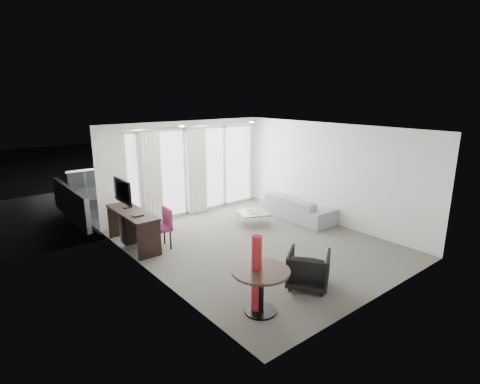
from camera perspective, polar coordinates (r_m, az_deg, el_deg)
floor at (r=8.59m, az=2.54°, el=-7.91°), size 5.00×6.00×0.00m
ceiling at (r=7.96m, az=2.75°, el=9.63°), size 5.00×6.00×0.00m
wall_left at (r=6.84m, az=-13.28°, el=-2.72°), size 0.00×6.00×2.60m
wall_right at (r=9.97m, az=13.49°, el=2.72°), size 0.00×6.00×2.60m
wall_front at (r=6.35m, az=20.92°, el=-4.70°), size 5.00×0.00×2.60m
window_panel at (r=10.72m, az=-6.78°, el=3.30°), size 4.00×0.02×2.38m
window_frame at (r=10.70m, az=-6.74°, el=3.29°), size 4.10×0.06×2.44m
curtain_left at (r=9.89m, az=-13.38°, el=2.05°), size 0.60×0.20×2.38m
curtain_right at (r=10.55m, az=-6.53°, el=3.13°), size 0.60×0.20×2.38m
curtain_track at (r=10.25m, az=-7.93°, el=9.81°), size 4.80×0.04×0.04m
downlight_a at (r=8.73m, az=-8.88°, el=9.86°), size 0.12×0.12×0.02m
downlight_b at (r=9.95m, az=1.80°, el=10.61°), size 0.12×0.12×0.02m
desk at (r=8.66m, az=-15.98°, el=-5.43°), size 0.54×1.73×0.81m
tv at (r=8.13m, az=-17.49°, el=0.13°), size 0.05×0.80×0.50m
desk_chair at (r=8.40m, az=-12.24°, el=-5.51°), size 0.54×0.51×0.90m
round_table at (r=5.97m, az=3.16°, el=-14.85°), size 1.14×1.14×0.72m
menu_card at (r=5.95m, az=3.02°, el=-11.06°), size 0.11×0.06×0.20m
red_lamp at (r=5.87m, az=2.52°, el=-12.44°), size 0.30×0.30×1.25m
tub_armchair at (r=6.81m, az=10.39°, el=-11.45°), size 0.99×0.98×0.65m
coffee_table at (r=9.79m, az=1.98°, el=-3.99°), size 0.95×0.95×0.33m
remote at (r=9.78m, az=1.51°, el=-2.80°), size 0.07×0.17×0.02m
magazine at (r=9.72m, az=1.86°, el=-2.92°), size 0.30×0.33×0.02m
sofa at (r=10.30m, az=8.63°, el=-2.28°), size 0.85×2.19×0.64m
terrace_slab at (r=12.29m, az=-10.38°, el=-1.40°), size 5.60×3.00×0.12m
rattan_chair_a at (r=12.32m, az=-7.34°, el=1.03°), size 0.58×0.58×0.83m
rattan_chair_b at (r=13.38m, az=-3.20°, el=2.16°), size 0.65×0.65×0.79m
rattan_table at (r=12.57m, az=-4.34°, el=0.59°), size 0.61×0.61×0.48m
balustrade at (r=13.41m, az=-13.48°, el=2.26°), size 5.50×0.06×1.05m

